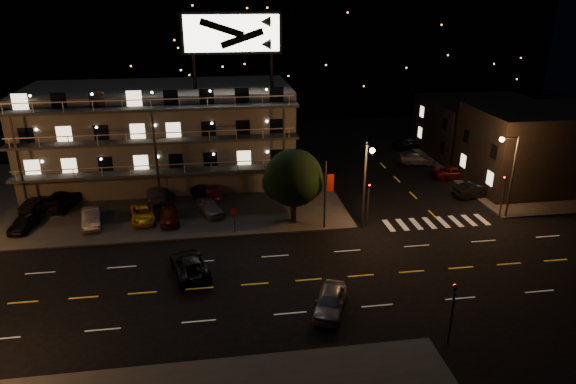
{
  "coord_description": "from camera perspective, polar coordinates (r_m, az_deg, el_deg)",
  "views": [
    {
      "loc": [
        -4.41,
        -32.43,
        19.94
      ],
      "look_at": [
        1.65,
        8.0,
        3.92
      ],
      "focal_mm": 32.0,
      "sensor_mm": 36.0,
      "label": 1
    }
  ],
  "objects": [
    {
      "name": "lot_car_9",
      "position": [
        53.28,
        -8.65,
        0.08
      ],
      "size": [
        2.31,
        4.14,
        1.29
      ],
      "primitive_type": "imported",
      "rotation": [
        0.0,
        0.0,
        3.4
      ],
      "color": "#5E130D",
      "rests_on": "curb_nw"
    },
    {
      "name": "lot_car_8",
      "position": [
        53.3,
        -9.71,
        0.12
      ],
      "size": [
        2.97,
        4.6,
        1.46
      ],
      "primitive_type": "imported",
      "rotation": [
        0.0,
        0.0,
        3.46
      ],
      "color": "black",
      "rests_on": "curb_nw"
    },
    {
      "name": "signal_nw",
      "position": [
        46.44,
        8.91,
        -0.84
      ],
      "size": [
        0.2,
        0.27,
        4.6
      ],
      "color": "#2D2D30",
      "rests_on": "ground"
    },
    {
      "name": "road_car_east",
      "position": [
        34.93,
        4.72,
        -11.97
      ],
      "size": [
        3.37,
        4.87,
        1.54
      ],
      "primitive_type": "imported",
      "rotation": [
        0.0,
        0.0,
        -0.38
      ],
      "color": "gray",
      "rests_on": "ground"
    },
    {
      "name": "hill_backdrop",
      "position": [
        101.57,
        -9.76,
        16.36
      ],
      "size": [
        120.0,
        25.0,
        24.0
      ],
      "color": "black",
      "rests_on": "ground"
    },
    {
      "name": "curb_nw",
      "position": [
        56.88,
        -17.67,
        -0.1
      ],
      "size": [
        44.0,
        24.0,
        0.15
      ],
      "primitive_type": "cube",
      "color": "#373735",
      "rests_on": "ground"
    },
    {
      "name": "lot_car_6",
      "position": [
        55.08,
        -23.73,
        -0.7
      ],
      "size": [
        3.95,
        6.04,
        1.54
      ],
      "primitive_type": "imported",
      "rotation": [
        0.0,
        0.0,
        2.87
      ],
      "color": "black",
      "rests_on": "curb_nw"
    },
    {
      "name": "streetlight_nc",
      "position": [
        44.95,
        8.68,
        1.67
      ],
      "size": [
        0.44,
        1.92,
        8.0
      ],
      "color": "#2D2D30",
      "rests_on": "ground"
    },
    {
      "name": "curb_ne",
      "position": [
        65.78,
        23.54,
        1.99
      ],
      "size": [
        16.0,
        24.0,
        0.15
      ],
      "primitive_type": "cube",
      "color": "#373735",
      "rests_on": "ground"
    },
    {
      "name": "banner_north",
      "position": [
        45.05,
        4.24,
        -0.17
      ],
      "size": [
        0.83,
        0.16,
        6.4
      ],
      "color": "#2D2D30",
      "rests_on": "ground"
    },
    {
      "name": "lot_car_7",
      "position": [
        53.71,
        -14.52,
        -0.18
      ],
      "size": [
        2.7,
        4.85,
        1.33
      ],
      "primitive_type": "imported",
      "rotation": [
        0.0,
        0.0,
        3.33
      ],
      "color": "gray",
      "rests_on": "curb_nw"
    },
    {
      "name": "side_car_2",
      "position": [
        65.45,
        14.18,
        3.56
      ],
      "size": [
        4.61,
        2.76,
        1.25
      ],
      "primitive_type": "imported",
      "rotation": [
        0.0,
        0.0,
        1.32
      ],
      "color": "gray",
      "rests_on": "ground"
    },
    {
      "name": "ground",
      "position": [
        38.32,
        -0.68,
        -9.96
      ],
      "size": [
        140.0,
        140.0,
        0.0
      ],
      "primitive_type": "plane",
      "color": "black",
      "rests_on": "ground"
    },
    {
      "name": "lot_car_0",
      "position": [
        51.28,
        -27.3,
        -3.03
      ],
      "size": [
        2.17,
        4.12,
        1.34
      ],
      "primitive_type": "imported",
      "rotation": [
        0.0,
        0.0,
        -0.16
      ],
      "color": "black",
      "rests_on": "curb_nw"
    },
    {
      "name": "lot_car_2",
      "position": [
        49.28,
        -15.84,
        -2.36
      ],
      "size": [
        2.79,
        4.77,
        1.25
      ],
      "primitive_type": "imported",
      "rotation": [
        0.0,
        0.0,
        0.17
      ],
      "color": "yellow",
      "rests_on": "curb_nw"
    },
    {
      "name": "lot_car_3",
      "position": [
        48.36,
        -13.1,
        -2.56
      ],
      "size": [
        2.18,
        4.39,
        1.23
      ],
      "primitive_type": "imported",
      "rotation": [
        0.0,
        0.0,
        0.11
      ],
      "color": "#5E130D",
      "rests_on": "curb_nw"
    },
    {
      "name": "motel",
      "position": [
        58.43,
        -13.77,
        6.31
      ],
      "size": [
        28.0,
        13.8,
        18.1
      ],
      "color": "gray",
      "rests_on": "ground"
    },
    {
      "name": "streetlight_ne",
      "position": [
        50.87,
        23.43,
        2.46
      ],
      "size": [
        1.92,
        0.44,
        8.0
      ],
      "color": "#2D2D30",
      "rests_on": "ground"
    },
    {
      "name": "road_car_west",
      "position": [
        39.72,
        -10.86,
        -7.94
      ],
      "size": [
        3.53,
        5.68,
        1.47
      ],
      "primitive_type": "imported",
      "rotation": [
        0.0,
        0.0,
        3.36
      ],
      "color": "black",
      "rests_on": "ground"
    },
    {
      "name": "signal_ne",
      "position": [
        51.71,
        22.81,
        0.02
      ],
      "size": [
        0.27,
        0.2,
        4.6
      ],
      "color": "#2D2D30",
      "rests_on": "ground"
    },
    {
      "name": "side_car_3",
      "position": [
        71.75,
        13.26,
        5.29
      ],
      "size": [
        4.56,
        2.48,
        1.47
      ],
      "primitive_type": "imported",
      "rotation": [
        0.0,
        0.0,
        1.75
      ],
      "color": "black",
      "rests_on": "ground"
    },
    {
      "name": "side_car_0",
      "position": [
        56.52,
        20.2,
        0.19
      ],
      "size": [
        4.75,
        1.93,
        1.53
      ],
      "primitive_type": "imported",
      "rotation": [
        0.0,
        0.0,
        1.64
      ],
      "color": "black",
      "rests_on": "ground"
    },
    {
      "name": "lot_car_5",
      "position": [
        55.07,
        -25.99,
        -1.2
      ],
      "size": [
        2.76,
        4.26,
        1.33
      ],
      "primitive_type": "imported",
      "rotation": [
        0.0,
        0.0,
        2.77
      ],
      "color": "black",
      "rests_on": "curb_nw"
    },
    {
      "name": "lot_car_1",
      "position": [
        49.64,
        -21.0,
        -2.7
      ],
      "size": [
        2.28,
        4.57,
        1.44
      ],
      "primitive_type": "imported",
      "rotation": [
        0.0,
        0.0,
        0.18
      ],
      "color": "gray",
      "rests_on": "curb_nw"
    },
    {
      "name": "signal_sw",
      "position": [
        32.47,
        17.81,
        -12.12
      ],
      "size": [
        0.2,
        0.27,
        4.6
      ],
      "color": "#2D2D30",
      "rests_on": "ground"
    },
    {
      "name": "side_bldg_front",
      "position": [
        61.44,
        25.98,
        4.41
      ],
      "size": [
        14.06,
        10.0,
        8.5
      ],
      "color": "black",
      "rests_on": "ground"
    },
    {
      "name": "side_bldg_back",
      "position": [
        71.45,
        20.68,
        6.71
      ],
      "size": [
        14.06,
        12.0,
        7.0
      ],
      "color": "black",
      "rests_on": "ground"
    },
    {
      "name": "side_car_1",
      "position": [
        61.58,
        17.99,
        2.08
      ],
      "size": [
        4.82,
        2.25,
        1.33
      ],
      "primitive_type": "imported",
      "rotation": [
        0.0,
        0.0,
        1.56
      ],
      "color": "#5E130D",
      "rests_on": "ground"
    },
    {
      "name": "lot_car_4",
      "position": [
        49.29,
        -8.67,
        -1.66
      ],
      "size": [
        2.94,
        4.39,
        1.39
      ],
      "primitive_type": "imported",
      "rotation": [
        0.0,
        0.0,
        0.35
      ],
      "color": "gray",
      "rests_on": "curb_nw"
    },
    {
      "name": "stop_sign",
      "position": [
        44.89,
        -6.0,
        -2.69
      ],
      "size": [
        0.91,
        0.11,
        2.61
      ],
      "color": "#2D2D30",
      "rests_on": "ground"
    },
    {
      "name": "tree",
      "position": [
        45.98,
        0.58,
        1.39
      ],
      "size": [
        5.43,
        5.23,
        6.84
      ],
      "color": "black",
      "rests_on": "curb_nw"
    }
  ]
}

